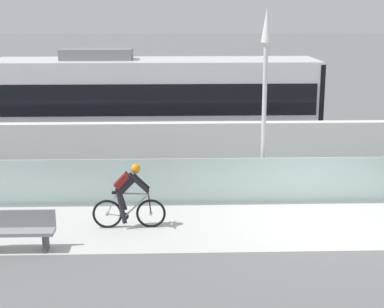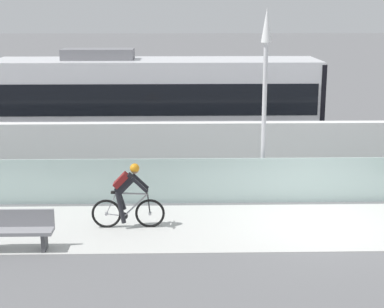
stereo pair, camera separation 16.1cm
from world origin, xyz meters
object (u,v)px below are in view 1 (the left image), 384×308
(cyclist_on_bike, at_px, (128,196))
(bench, at_px, (18,230))
(tram, at_px, (156,105))
(lamp_post_antenna, at_px, (265,81))

(cyclist_on_bike, relative_size, bench, 1.11)
(tram, bearing_deg, cyclist_on_bike, -94.18)
(bench, bearing_deg, lamp_post_antenna, 30.33)
(cyclist_on_bike, xyz_separation_m, bench, (-2.33, -1.28, -0.32))
(tram, xyz_separation_m, cyclist_on_bike, (-0.50, -6.85, -1.09))
(lamp_post_antenna, relative_size, bench, 3.25)
(cyclist_on_bike, distance_m, bench, 2.68)
(bench, bearing_deg, tram, 70.83)
(tram, bearing_deg, bench, -109.17)
(lamp_post_antenna, distance_m, bench, 7.36)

